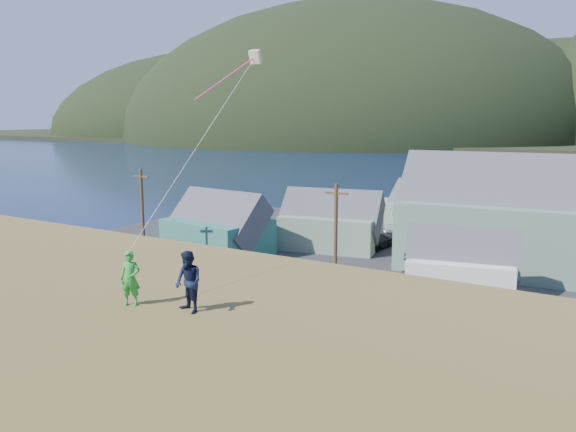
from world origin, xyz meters
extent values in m
plane|color=#0A1638|center=(0.00, 0.00, 0.00)|extent=(900.00, 900.00, 0.00)
cube|color=#4C3D19|center=(0.00, -2.00, 0.05)|extent=(110.00, 8.00, 0.10)
cube|color=#28282B|center=(0.00, 17.00, 0.06)|extent=(72.00, 36.00, 0.12)
cube|color=gray|center=(-6.00, 40.00, 0.45)|extent=(26.00, 14.00, 0.90)
ellipsoid|color=black|center=(-220.00, 280.00, 2.00)|extent=(240.00, 216.00, 108.00)
ellipsoid|color=black|center=(-120.00, 260.00, 2.00)|extent=(260.00, 234.00, 143.00)
ellipsoid|color=black|center=(-20.00, 300.00, 2.00)|extent=(200.00, 180.00, 100.00)
cube|color=#31746C|center=(-18.33, 9.31, 1.74)|extent=(9.33, 7.44, 3.23)
cube|color=#47474C|center=(-18.33, 9.31, 4.22)|extent=(9.80, 7.25, 6.22)
cube|color=slate|center=(-10.59, 16.89, 1.72)|extent=(9.93, 7.52, 3.20)
cube|color=#47474C|center=(-10.59, 16.89, 4.12)|extent=(10.39, 7.41, 5.80)
cube|color=white|center=(3.89, 8.03, 1.52)|extent=(7.88, 6.32, 2.80)
cube|color=#47474C|center=(3.89, 8.03, 3.62)|extent=(8.36, 6.37, 4.96)
cube|color=gray|center=(-3.71, 28.47, 1.71)|extent=(10.86, 7.71, 3.17)
cube|color=#47474C|center=(-3.71, 28.47, 4.18)|extent=(11.34, 7.75, 5.89)
cylinder|color=#47331E|center=(-19.77, 1.50, 4.31)|extent=(0.24, 0.24, 8.38)
cylinder|color=#47331E|center=(-2.61, 1.50, 4.23)|extent=(0.24, 0.24, 8.21)
imported|color=maroon|center=(-13.60, 23.43, 0.80)|extent=(2.69, 5.06, 1.36)
imported|color=silver|center=(-9.88, 18.94, 0.78)|extent=(2.67, 4.92, 1.31)
imported|color=black|center=(-3.11, 24.50, 0.79)|extent=(1.84, 4.02, 1.34)
imported|color=#A22113|center=(-21.96, 17.49, 0.87)|extent=(1.84, 4.43, 1.50)
imported|color=silver|center=(-7.21, 24.83, 0.82)|extent=(2.03, 4.84, 1.40)
imported|color=black|center=(-6.72, 18.90, 0.87)|extent=(2.68, 5.37, 1.50)
imported|color=slate|center=(-16.46, 23.94, 0.81)|extent=(1.60, 4.25, 1.38)
imported|color=#32497D|center=(4.29, 23.35, 0.78)|extent=(1.86, 4.16, 1.32)
imported|color=#ADADB1|center=(-16.05, 18.11, 0.86)|extent=(2.02, 4.64, 1.48)
imported|color=green|center=(1.19, -19.64, 7.99)|extent=(0.68, 0.61, 1.57)
imported|color=#131A35|center=(2.99, -19.24, 8.06)|extent=(0.99, 0.87, 1.71)
cube|color=#F0EBB6|center=(-0.63, -10.50, 14.98)|extent=(0.49, 0.47, 0.60)
cylinder|color=#EB3D79|center=(-1.23, -11.75, 14.08)|extent=(0.06, 0.06, 3.31)
cylinder|color=white|center=(0.28, -15.07, 11.88)|extent=(0.02, 0.02, 11.20)
camera|label=1|loc=(12.90, -30.54, 12.49)|focal=35.00mm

